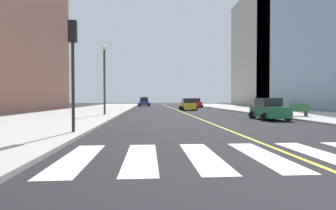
# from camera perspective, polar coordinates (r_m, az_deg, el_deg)

# --- Properties ---
(sidewalk_kerb_east) EXTENTS (10.00, 120.00, 0.15)m
(sidewalk_kerb_east) POSITION_cam_1_polar(r_m,az_deg,el_deg) (28.64, 30.88, -2.07)
(sidewalk_kerb_east) COLOR #B2ADA3
(sidewalk_kerb_east) RESTS_ON ground
(sidewalk_kerb_west) EXTENTS (10.00, 120.00, 0.15)m
(sidewalk_kerb_west) POSITION_cam_1_polar(r_m,az_deg,el_deg) (24.74, -22.96, -2.49)
(sidewalk_kerb_west) COLOR #B2ADA3
(sidewalk_kerb_west) RESTS_ON ground
(crosswalk_paint) EXTENTS (13.50, 4.00, 0.01)m
(crosswalk_paint) POSITION_cam_1_polar(r_m,az_deg,el_deg) (8.69, 25.72, -9.92)
(crosswalk_paint) COLOR silver
(crosswalk_paint) RESTS_ON ground
(lane_divider_paint) EXTENTS (0.16, 80.00, 0.01)m
(lane_divider_paint) POSITION_cam_1_polar(r_m,az_deg,el_deg) (43.62, 1.37, -0.86)
(lane_divider_paint) COLOR yellow
(lane_divider_paint) RESTS_ON ground
(parking_garage_concrete) EXTENTS (18.00, 24.00, 27.60)m
(parking_garage_concrete) POSITION_cam_1_polar(r_m,az_deg,el_deg) (70.41, 24.04, 11.14)
(parking_garage_concrete) COLOR #B2ADA3
(parking_garage_concrete) RESTS_ON ground
(car_red_nearest) EXTENTS (2.67, 4.18, 1.84)m
(car_red_nearest) POSITION_cam_1_polar(r_m,az_deg,el_deg) (50.82, 6.15, 0.41)
(car_red_nearest) COLOR red
(car_red_nearest) RESTS_ON ground
(car_green_second) EXTENTS (2.54, 4.01, 1.77)m
(car_green_second) POSITION_cam_1_polar(r_m,az_deg,el_deg) (22.48, 21.46, -0.93)
(car_green_second) COLOR #236B42
(car_green_second) RESTS_ON ground
(car_black_third) EXTENTS (2.68, 4.19, 1.84)m
(car_black_third) POSITION_cam_1_polar(r_m,az_deg,el_deg) (62.88, 4.65, 0.59)
(car_black_third) COLOR black
(car_black_third) RESTS_ON ground
(car_blue_fourth) EXTENTS (2.93, 4.68, 2.09)m
(car_blue_fourth) POSITION_cam_1_polar(r_m,az_deg,el_deg) (60.86, -5.30, 0.67)
(car_blue_fourth) COLOR #2D479E
(car_blue_fourth) RESTS_ON ground
(car_yellow_fifth) EXTENTS (2.49, 3.96, 1.76)m
(car_yellow_fifth) POSITION_cam_1_polar(r_m,az_deg,el_deg) (38.52, 4.44, 0.06)
(car_yellow_fifth) COLOR gold
(car_yellow_fifth) RESTS_ON ground
(traffic_light_far_corner) EXTENTS (0.36, 0.41, 5.16)m
(traffic_light_far_corner) POSITION_cam_1_polar(r_m,az_deg,el_deg) (12.93, -20.35, 10.48)
(traffic_light_far_corner) COLOR black
(traffic_light_far_corner) RESTS_ON sidewalk_kerb_west
(park_bench) EXTENTS (1.84, 0.71, 1.12)m
(park_bench) POSITION_cam_1_polar(r_m,az_deg,el_deg) (25.65, 26.98, -1.02)
(park_bench) COLOR #33603D
(park_bench) RESTS_ON sidewalk_kerb_east
(fire_hydrant) EXTENTS (0.26, 0.26, 0.89)m
(fire_hydrant) POSITION_cam_1_polar(r_m,az_deg,el_deg) (33.09, 17.94, -0.64)
(fire_hydrant) COLOR red
(fire_hydrant) RESTS_ON sidewalk_kerb_east
(street_lamp) EXTENTS (0.44, 0.44, 6.78)m
(street_lamp) POSITION_cam_1_polar(r_m,az_deg,el_deg) (26.26, -13.92, 6.79)
(street_lamp) COLOR #38383D
(street_lamp) RESTS_ON sidewalk_kerb_west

